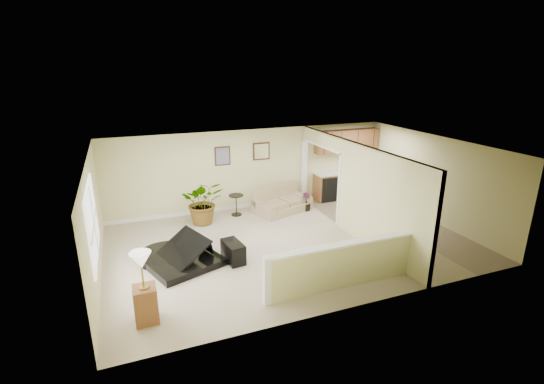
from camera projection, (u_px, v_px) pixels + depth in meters
name	position (u px, v px, depth m)	size (l,w,h in m)	color
floor	(290.00, 243.00, 10.15)	(9.00, 9.00, 0.00)	#C4B398
back_wall	(252.00, 169.00, 12.42)	(9.00, 0.04, 2.50)	beige
front_wall	(358.00, 247.00, 7.10)	(9.00, 0.04, 2.50)	beige
left_wall	(94.00, 223.00, 8.20)	(0.04, 6.00, 2.50)	beige
right_wall	(434.00, 179.00, 11.32)	(0.04, 6.00, 2.50)	beige
ceiling	(292.00, 148.00, 9.37)	(9.00, 6.00, 0.04)	beige
kitchen_vinyl	(391.00, 226.00, 11.23)	(2.70, 6.00, 0.01)	gray
interior_partition	(348.00, 188.00, 10.62)	(0.18, 5.99, 2.50)	beige
pony_half_wall	(340.00, 265.00, 7.97)	(3.42, 0.22, 1.00)	beige
left_window	(92.00, 222.00, 7.70)	(0.05, 2.15, 1.45)	white
wall_art_left	(222.00, 156.00, 11.91)	(0.48, 0.04, 0.58)	#3E2316
wall_mirror	(261.00, 151.00, 12.32)	(0.55, 0.04, 0.55)	#3E2316
kitchen_cabinets	(344.00, 173.00, 13.40)	(2.36, 0.65, 2.33)	brown
piano	(180.00, 239.00, 8.97)	(2.13, 2.11, 1.45)	black
piano_bench	(233.00, 252.00, 9.17)	(0.36, 0.71, 0.47)	black
loveseat	(282.00, 199.00, 12.29)	(1.97, 1.44, 0.98)	tan
accent_table	(236.00, 202.00, 11.92)	(0.45, 0.45, 0.65)	black
palm_plant	(204.00, 202.00, 11.25)	(1.34, 1.21, 1.30)	black
small_plant	(306.00, 203.00, 12.38)	(0.36, 0.36, 0.56)	black
lamp_stand	(145.00, 293.00, 6.89)	(0.41, 0.41, 1.36)	brown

